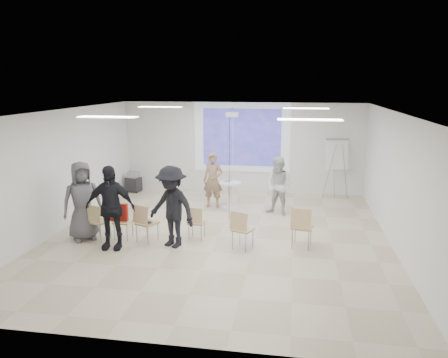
# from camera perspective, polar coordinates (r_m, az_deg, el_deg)

# --- Properties ---
(floor) EXTENTS (8.00, 9.00, 0.10)m
(floor) POSITION_cam_1_polar(r_m,az_deg,el_deg) (10.67, -0.69, -7.76)
(floor) COLOR beige
(floor) RESTS_ON ground
(ceiling) EXTENTS (8.00, 9.00, 0.10)m
(ceiling) POSITION_cam_1_polar(r_m,az_deg,el_deg) (10.02, -0.74, 9.09)
(ceiling) COLOR white
(ceiling) RESTS_ON wall_back
(wall_back) EXTENTS (8.00, 0.10, 3.00)m
(wall_back) POSITION_cam_1_polar(r_m,az_deg,el_deg) (14.67, 2.35, 4.13)
(wall_back) COLOR silver
(wall_back) RESTS_ON floor
(wall_left) EXTENTS (0.10, 9.00, 3.00)m
(wall_left) POSITION_cam_1_polar(r_m,az_deg,el_deg) (11.62, -20.79, 1.05)
(wall_left) COLOR silver
(wall_left) RESTS_ON floor
(wall_right) EXTENTS (0.10, 9.00, 3.00)m
(wall_right) POSITION_cam_1_polar(r_m,az_deg,el_deg) (10.35, 21.95, -0.40)
(wall_right) COLOR silver
(wall_right) RESTS_ON floor
(projection_halo) EXTENTS (3.20, 0.01, 2.30)m
(projection_halo) POSITION_cam_1_polar(r_m,az_deg,el_deg) (14.55, 2.33, 5.45)
(projection_halo) COLOR silver
(projection_halo) RESTS_ON wall_back
(projection_image) EXTENTS (2.60, 0.01, 1.90)m
(projection_image) POSITION_cam_1_polar(r_m,az_deg,el_deg) (14.54, 2.32, 5.45)
(projection_image) COLOR #3230A5
(projection_image) RESTS_ON wall_back
(pedestal_table) EXTENTS (0.82, 0.82, 0.82)m
(pedestal_table) POSITION_cam_1_polar(r_m,az_deg,el_deg) (12.80, 0.78, -1.90)
(pedestal_table) COLOR silver
(pedestal_table) RESTS_ON floor
(player_left) EXTENTS (0.69, 0.48, 1.84)m
(player_left) POSITION_cam_1_polar(r_m,az_deg,el_deg) (12.86, -1.45, 0.29)
(player_left) COLOR #96745C
(player_left) RESTS_ON floor
(player_right) EXTENTS (1.10, 1.02, 1.82)m
(player_right) POSITION_cam_1_polar(r_m,az_deg,el_deg) (12.21, 7.20, -0.52)
(player_right) COLOR silver
(player_right) RESTS_ON floor
(controller_left) EXTENTS (0.04, 0.12, 0.04)m
(controller_left) POSITION_cam_1_polar(r_m,az_deg,el_deg) (13.01, -0.48, 1.76)
(controller_left) COLOR silver
(controller_left) RESTS_ON player_left
(controller_right) EXTENTS (0.08, 0.11, 0.04)m
(controller_right) POSITION_cam_1_polar(r_m,az_deg,el_deg) (12.39, 6.46, 1.20)
(controller_right) COLOR white
(controller_right) RESTS_ON player_right
(chair_far_left) EXTENTS (0.51, 0.53, 0.87)m
(chair_far_left) POSITION_cam_1_polar(r_m,az_deg,el_deg) (10.69, -16.25, -5.06)
(chair_far_left) COLOR tan
(chair_far_left) RESTS_ON floor
(chair_left_mid) EXTENTS (0.41, 0.44, 0.84)m
(chair_left_mid) POSITION_cam_1_polar(r_m,az_deg,el_deg) (10.58, -13.22, -5.17)
(chair_left_mid) COLOR tan
(chair_left_mid) RESTS_ON floor
(chair_left_inner) EXTENTS (0.58, 0.59, 0.92)m
(chair_left_inner) POSITION_cam_1_polar(r_m,az_deg,el_deg) (10.25, -10.34, -5.34)
(chair_left_inner) COLOR tan
(chair_left_inner) RESTS_ON floor
(chair_center) EXTENTS (0.40, 0.42, 0.80)m
(chair_center) POSITION_cam_1_polar(r_m,az_deg,el_deg) (10.33, -3.69, -5.42)
(chair_center) COLOR tan
(chair_center) RESTS_ON floor
(chair_right_inner) EXTENTS (0.55, 0.57, 0.89)m
(chair_right_inner) POSITION_cam_1_polar(r_m,az_deg,el_deg) (9.69, 2.26, -6.29)
(chair_right_inner) COLOR tan
(chair_right_inner) RESTS_ON floor
(chair_right_far) EXTENTS (0.52, 0.55, 0.96)m
(chair_right_far) POSITION_cam_1_polar(r_m,az_deg,el_deg) (9.89, 10.11, -5.85)
(chair_right_far) COLOR tan
(chair_right_far) RESTS_ON floor
(red_jacket) EXTENTS (0.43, 0.11, 0.41)m
(red_jacket) POSITION_cam_1_polar(r_m,az_deg,el_deg) (10.38, -13.58, -4.24)
(red_jacket) COLOR #A91D14
(red_jacket) RESTS_ON chair_left_mid
(laptop) EXTENTS (0.41, 0.36, 0.03)m
(laptop) POSITION_cam_1_polar(r_m,az_deg,el_deg) (10.34, -9.99, -5.46)
(laptop) COLOR black
(laptop) RESTS_ON chair_left_inner
(audience_left) EXTENTS (1.31, 0.83, 2.17)m
(audience_left) POSITION_cam_1_polar(r_m,az_deg,el_deg) (9.94, -14.69, -2.85)
(audience_left) COLOR black
(audience_left) RESTS_ON floor
(audience_mid) EXTENTS (1.55, 1.25, 2.11)m
(audience_mid) POSITION_cam_1_polar(r_m,az_deg,el_deg) (9.80, -6.87, -2.93)
(audience_mid) COLOR black
(audience_mid) RESTS_ON floor
(audience_outer) EXTENTS (1.22, 1.16, 2.10)m
(audience_outer) POSITION_cam_1_polar(r_m,az_deg,el_deg) (10.71, -18.05, -2.17)
(audience_outer) COLOR #58585D
(audience_outer) RESTS_ON floor
(flipchart_easel) EXTENTS (0.82, 0.64, 1.93)m
(flipchart_easel) POSITION_cam_1_polar(r_m,az_deg,el_deg) (14.16, 14.53, 3.12)
(flipchart_easel) COLOR #96999E
(flipchart_easel) RESTS_ON floor
(av_cart) EXTENTS (0.53, 0.46, 0.69)m
(av_cart) POSITION_cam_1_polar(r_m,az_deg,el_deg) (15.10, -11.73, -0.44)
(av_cart) COLOR black
(av_cart) RESTS_ON floor
(ceiling_projector) EXTENTS (0.30, 0.25, 3.00)m
(ceiling_projector) POSITION_cam_1_polar(r_m,az_deg,el_deg) (11.50, 1.05, 7.74)
(ceiling_projector) COLOR white
(ceiling_projector) RESTS_ON ceiling
(fluor_panel_nw) EXTENTS (1.20, 0.30, 0.02)m
(fluor_panel_nw) POSITION_cam_1_polar(r_m,az_deg,el_deg) (12.44, -8.35, 9.29)
(fluor_panel_nw) COLOR white
(fluor_panel_nw) RESTS_ON ceiling
(fluor_panel_ne) EXTENTS (1.20, 0.30, 0.02)m
(fluor_panel_ne) POSITION_cam_1_polar(r_m,az_deg,el_deg) (11.87, 10.64, 9.05)
(fluor_panel_ne) COLOR white
(fluor_panel_ne) RESTS_ON ceiling
(fluor_panel_sw) EXTENTS (1.20, 0.30, 0.02)m
(fluor_panel_sw) POSITION_cam_1_polar(r_m,az_deg,el_deg) (9.17, -14.94, 7.83)
(fluor_panel_sw) COLOR white
(fluor_panel_sw) RESTS_ON ceiling
(fluor_panel_se) EXTENTS (1.20, 0.30, 0.02)m
(fluor_panel_se) POSITION_cam_1_polar(r_m,az_deg,el_deg) (8.39, 11.14, 7.61)
(fluor_panel_se) COLOR white
(fluor_panel_se) RESTS_ON ceiling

